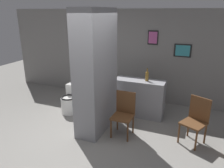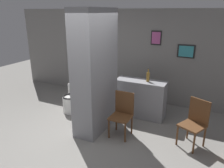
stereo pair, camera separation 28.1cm
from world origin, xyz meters
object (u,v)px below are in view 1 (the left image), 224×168
toilet (70,101)px  bicycle (101,95)px  bottle_tall (147,76)px  chair_near_pillar (124,112)px  chair_by_doorway (196,119)px

toilet → bicycle: bicycle is taller
bicycle → bottle_tall: size_ratio=5.10×
bicycle → chair_near_pillar: bearing=-45.7°
toilet → bottle_tall: bottle_tall is taller
bicycle → chair_by_doorway: bearing=-18.5°
chair_by_doorway → bicycle: (-2.47, 0.82, -0.16)m
chair_near_pillar → bottle_tall: bottle_tall is taller
toilet → bicycle: 0.84m
bottle_tall → toilet: bearing=-164.0°
toilet → chair_by_doorway: chair_by_doorway is taller
bottle_tall → bicycle: bearing=177.7°
toilet → bicycle: size_ratio=0.41×
chair_by_doorway → bottle_tall: 1.52m
bottle_tall → chair_by_doorway: bearing=-32.8°
toilet → bottle_tall: size_ratio=2.10×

